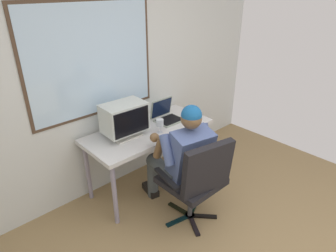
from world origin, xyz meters
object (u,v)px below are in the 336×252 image
(crt_monitor, at_px, (124,118))
(person_seated, at_px, (182,156))
(desk, at_px, (149,135))
(laptop, at_px, (166,114))
(office_chair, at_px, (198,177))
(wine_glass, at_px, (160,123))

(crt_monitor, bearing_deg, person_seated, -65.47)
(desk, bearing_deg, crt_monitor, 172.95)
(crt_monitor, relative_size, laptop, 1.47)
(office_chair, bearing_deg, person_seated, 79.63)
(laptop, bearing_deg, person_seated, -119.12)
(office_chair, xyz_separation_m, crt_monitor, (-0.21, 0.84, 0.39))
(laptop, xyz_separation_m, wine_glass, (-0.27, -0.20, 0.05))
(person_seated, bearing_deg, laptop, 60.88)
(office_chair, distance_m, laptop, 0.97)
(crt_monitor, height_order, laptop, crt_monitor)
(office_chair, height_order, wine_glass, office_chair)
(office_chair, xyz_separation_m, wine_glass, (0.11, 0.66, 0.29))
(desk, distance_m, person_seated, 0.53)
(office_chair, height_order, crt_monitor, crt_monitor)
(person_seated, bearing_deg, crt_monitor, 114.53)
(desk, height_order, person_seated, person_seated)
(desk, height_order, laptop, laptop)
(office_chair, distance_m, wine_glass, 0.73)
(laptop, bearing_deg, crt_monitor, -177.51)
(laptop, bearing_deg, desk, -168.81)
(desk, xyz_separation_m, person_seated, (-0.02, -0.53, -0.02))
(desk, distance_m, laptop, 0.34)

